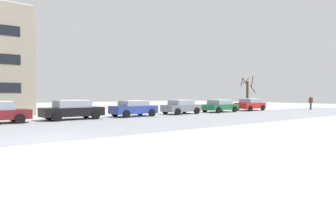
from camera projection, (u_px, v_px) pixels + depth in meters
name	position (u px, v px, depth m)	size (l,w,h in m)	color
ground_plane	(44.00, 140.00, 12.36)	(120.00, 120.00, 0.00)	white
road_surface	(26.00, 131.00, 15.17)	(80.00, 9.07, 0.00)	#B7BCC4
parked_car_black	(72.00, 110.00, 22.21)	(4.60, 2.21, 1.50)	black
parked_car_blue	(134.00, 108.00, 25.34)	(4.05, 2.21, 1.41)	#283D93
parked_car_gray	(181.00, 107.00, 28.48)	(3.89, 2.15, 1.40)	slate
parked_car_green	(220.00, 106.00, 31.56)	(4.13, 2.27, 1.35)	#1E6038
parked_car_red	(250.00, 104.00, 34.82)	(3.96, 2.19, 1.44)	red
pedestrian_crossing	(311.00, 102.00, 36.56)	(0.58, 0.43, 1.73)	#2D334C
tree_far_left	(247.00, 93.00, 37.86)	(1.93, 1.96, 4.26)	#423326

